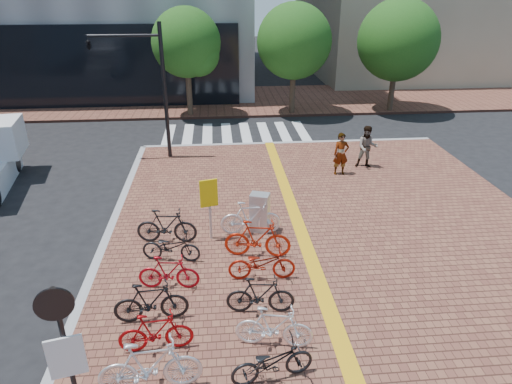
{
  "coord_description": "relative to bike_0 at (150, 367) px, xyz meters",
  "views": [
    {
      "loc": [
        -0.51,
        -8.88,
        7.28
      ],
      "look_at": [
        0.64,
        3.95,
        1.3
      ],
      "focal_mm": 32.0,
      "sensor_mm": 36.0,
      "label": 1
    }
  ],
  "objects": [
    {
      "name": "ground",
      "position": [
        1.92,
        2.38,
        -0.73
      ],
      "size": [
        120.0,
        120.0,
        0.0
      ],
      "primitive_type": "plane",
      "color": "black",
      "rests_on": "ground"
    },
    {
      "name": "kerb_north",
      "position": [
        4.92,
        14.38,
        -0.66
      ],
      "size": [
        14.0,
        0.25,
        0.15
      ],
      "primitive_type": "cube",
      "color": "gray",
      "rests_on": "ground"
    },
    {
      "name": "far_sidewalk",
      "position": [
        1.92,
        23.38,
        -0.66
      ],
      "size": [
        70.0,
        8.0,
        0.15
      ],
      "primitive_type": "cube",
      "color": "brown",
      "rests_on": "ground"
    },
    {
      "name": "crosswalk",
      "position": [
        2.42,
        16.38,
        -0.73
      ],
      "size": [
        7.5,
        4.0,
        0.01
      ],
      "color": "silver",
      "rests_on": "ground"
    },
    {
      "name": "street_trees",
      "position": [
        6.96,
        19.84,
        3.36
      ],
      "size": [
        16.2,
        4.6,
        6.35
      ],
      "color": "#38281E",
      "rests_on": "far_sidewalk"
    },
    {
      "name": "bike_0",
      "position": [
        0.0,
        0.0,
        0.0
      ],
      "size": [
        1.98,
        0.7,
        1.17
      ],
      "primitive_type": "imported",
      "rotation": [
        0.0,
        0.0,
        1.65
      ],
      "color": "white",
      "rests_on": "sidewalk"
    },
    {
      "name": "bike_1",
      "position": [
        -0.02,
        1.05,
        -0.12
      ],
      "size": [
        1.58,
        0.53,
        0.94
      ],
      "primitive_type": "imported",
      "rotation": [
        0.0,
        0.0,
        1.63
      ],
      "color": "#A50B0F",
      "rests_on": "sidewalk"
    },
    {
      "name": "bike_2",
      "position": [
        -0.23,
        2.01,
        -0.08
      ],
      "size": [
        1.72,
        0.59,
        1.02
      ],
      "primitive_type": "imported",
      "rotation": [
        0.0,
        0.0,
        1.64
      ],
      "color": "black",
      "rests_on": "sidewalk"
    },
    {
      "name": "bike_3",
      "position": [
        0.07,
        3.2,
        -0.12
      ],
      "size": [
        1.59,
        0.6,
        0.93
      ],
      "primitive_type": "imported",
      "rotation": [
        0.0,
        0.0,
        1.46
      ],
      "color": "#AA0C18",
      "rests_on": "sidewalk"
    },
    {
      "name": "bike_4",
      "position": [
        0.02,
        4.49,
        -0.15
      ],
      "size": [
        1.72,
        0.87,
        0.86
      ],
      "primitive_type": "imported",
      "rotation": [
        0.0,
        0.0,
        1.38
      ],
      "color": "black",
      "rests_on": "sidewalk"
    },
    {
      "name": "bike_5",
      "position": [
        -0.18,
        5.49,
        -0.05
      ],
      "size": [
        1.84,
        0.7,
        1.08
      ],
      "primitive_type": "imported",
      "rotation": [
        0.0,
        0.0,
        1.46
      ],
      "color": "black",
      "rests_on": "sidewalk"
    },
    {
      "name": "bike_6",
      "position": [
        2.31,
        0.06,
        -0.15
      ],
      "size": [
        1.75,
        0.9,
        0.87
      ],
      "primitive_type": "imported",
      "rotation": [
        0.0,
        0.0,
        1.77
      ],
      "color": "black",
      "rests_on": "sidewalk"
    },
    {
      "name": "bike_7",
      "position": [
        2.46,
        0.95,
        -0.09
      ],
      "size": [
        1.72,
        0.79,
        1.0
      ],
      "primitive_type": "imported",
      "rotation": [
        0.0,
        0.0,
        1.37
      ],
      "color": "white",
      "rests_on": "sidewalk"
    },
    {
      "name": "bike_8",
      "position": [
        2.28,
        2.07,
        -0.1
      ],
      "size": [
        1.63,
        0.59,
        0.96
      ],
      "primitive_type": "imported",
      "rotation": [
        0.0,
        0.0,
        1.48
      ],
      "color": "black",
      "rests_on": "sidewalk"
    },
    {
      "name": "bike_9",
      "position": [
        2.45,
        3.4,
        -0.12
      ],
      "size": [
        1.77,
        0.68,
        0.92
      ],
      "primitive_type": "imported",
      "rotation": [
        0.0,
        0.0,
        1.53
      ],
      "color": "#9E190B",
      "rests_on": "sidewalk"
    },
    {
      "name": "bike_10",
      "position": [
        2.43,
        4.48,
        -0.02
      ],
      "size": [
        1.94,
        0.82,
        1.13
      ],
      "primitive_type": "imported",
      "rotation": [
        0.0,
        0.0,
        1.41
      ],
      "color": "#B9240D",
      "rests_on": "sidewalk"
    },
    {
      "name": "bike_11",
      "position": [
        2.34,
        5.75,
        -0.03
      ],
      "size": [
        1.85,
        0.54,
        1.11
      ],
      "primitive_type": "imported",
      "rotation": [
        0.0,
        0.0,
        1.56
      ],
      "color": "white",
      "rests_on": "sidewalk"
    },
    {
      "name": "pedestrian_a",
      "position": [
        6.32,
        10.25,
        0.27
      ],
      "size": [
        0.64,
        0.43,
        1.71
      ],
      "primitive_type": "imported",
      "rotation": [
        0.0,
        0.0,
        0.03
      ],
      "color": "gray",
      "rests_on": "sidewalk"
    },
    {
      "name": "pedestrian_b",
      "position": [
        7.58,
        10.89,
        0.3
      ],
      "size": [
        0.99,
        0.85,
        1.77
      ],
      "primitive_type": "imported",
      "rotation": [
        0.0,
        0.0,
        -0.23
      ],
      "color": "#4B515F",
      "rests_on": "sidewalk"
    },
    {
      "name": "utility_box",
      "position": [
        2.64,
        5.95,
        0.04
      ],
      "size": [
        0.68,
        0.58,
        1.25
      ],
      "primitive_type": "cube",
      "rotation": [
        0.0,
        0.0,
        -0.33
      ],
      "color": "#BABABF",
      "rests_on": "sidewalk"
    },
    {
      "name": "yellow_sign",
      "position": [
        1.12,
        5.56,
        0.77
      ],
      "size": [
        0.52,
        0.19,
        1.96
      ],
      "color": "#B7B7BC",
      "rests_on": "sidewalk"
    },
    {
      "name": "notice_sign",
      "position": [
        -1.07,
        -0.86,
        1.37
      ],
      "size": [
        0.57,
        0.2,
        3.11
      ],
      "color": "black",
      "rests_on": "sidewalk"
    },
    {
      "name": "traffic_light_pole",
      "position": [
        -2.01,
        12.91,
        3.33
      ],
      "size": [
        3.05,
        1.17,
        5.68
      ],
      "color": "black",
      "rests_on": "sidewalk"
    }
  ]
}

